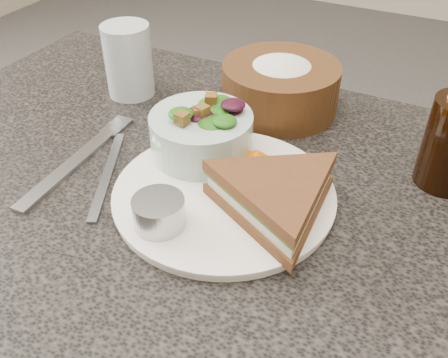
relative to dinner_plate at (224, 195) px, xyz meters
name	(u,v)px	position (x,y,z in m)	size (l,w,h in m)	color
dinner_plate	(224,195)	(0.00, 0.00, 0.00)	(0.27, 0.27, 0.01)	white
sandwich	(276,197)	(0.07, -0.01, 0.03)	(0.19, 0.19, 0.05)	#5A3217
salad_bowl	(201,127)	(-0.06, 0.06, 0.05)	(0.14, 0.14, 0.08)	#B4CAC0
dressing_ramekin	(159,213)	(-0.04, -0.09, 0.02)	(0.06, 0.06, 0.04)	#A5A6A7
orange_wedge	(256,159)	(0.01, 0.06, 0.02)	(0.07, 0.07, 0.03)	orange
fork	(72,164)	(-0.21, -0.03, 0.00)	(0.02, 0.21, 0.01)	#B2B4B9
knife	(108,174)	(-0.16, -0.03, 0.00)	(0.01, 0.19, 0.00)	#969AA4
bread_basket	(281,80)	(-0.02, 0.24, 0.04)	(0.18, 0.18, 0.10)	#4E3117
water_glass	(128,61)	(-0.26, 0.17, 0.05)	(0.08, 0.08, 0.12)	silver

